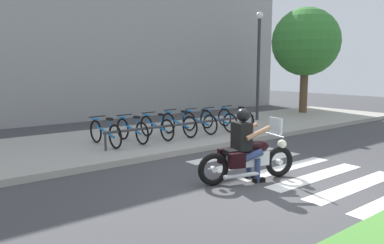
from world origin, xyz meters
TOP-DOWN VIEW (x-y plane):
  - ground_plane at (0.00, 0.00)m, footprint 48.00×48.00m
  - sidewalk at (0.00, 5.35)m, footprint 24.00×4.40m
  - crosswalk_stripe_1 at (1.08, -0.80)m, footprint 2.80×0.40m
  - crosswalk_stripe_2 at (1.08, 0.00)m, footprint 2.80×0.40m
  - crosswalk_stripe_3 at (1.08, 0.80)m, footprint 2.80×0.40m
  - crosswalk_stripe_4 at (1.08, 1.60)m, footprint 2.80×0.40m
  - crosswalk_stripe_5 at (1.08, 2.40)m, footprint 2.80×0.40m
  - motorcycle at (-0.25, 0.66)m, footprint 2.05×0.87m
  - rider at (-0.32, 0.68)m, footprint 0.72×0.65m
  - bicycle_0 at (-1.33, 4.77)m, footprint 0.48×1.67m
  - bicycle_1 at (-0.53, 4.77)m, footprint 0.48×1.60m
  - bicycle_2 at (0.27, 4.77)m, footprint 0.48×1.63m
  - bicycle_3 at (1.07, 4.77)m, footprint 0.48×1.68m
  - bicycle_4 at (1.87, 4.77)m, footprint 0.48×1.62m
  - bicycle_5 at (2.67, 4.77)m, footprint 0.48×1.70m
  - bicycle_6 at (3.47, 4.77)m, footprint 0.48×1.63m
  - bike_rack at (1.07, 4.22)m, footprint 5.39×0.07m
  - street_lamp at (5.67, 5.75)m, footprint 0.28×0.28m
  - tree_near_rack at (9.28, 6.15)m, footprint 3.09×3.09m
  - building_backdrop at (0.00, 11.05)m, footprint 24.00×1.20m

SIDE VIEW (x-z plane):
  - ground_plane at x=0.00m, z-range 0.00..0.00m
  - crosswalk_stripe_1 at x=1.08m, z-range 0.00..0.01m
  - crosswalk_stripe_2 at x=1.08m, z-range 0.00..0.01m
  - crosswalk_stripe_3 at x=1.08m, z-range 0.00..0.01m
  - crosswalk_stripe_4 at x=1.08m, z-range 0.00..0.01m
  - crosswalk_stripe_5 at x=1.08m, z-range 0.00..0.01m
  - sidewalk at x=0.00m, z-range 0.00..0.15m
  - motorcycle at x=-0.25m, z-range -0.15..1.06m
  - bicycle_5 at x=2.67m, z-range 0.12..0.87m
  - bicycle_1 at x=-0.53m, z-range 0.12..0.87m
  - bicycle_6 at x=3.47m, z-range 0.12..0.87m
  - bicycle_2 at x=0.27m, z-range 0.12..0.88m
  - bicycle_4 at x=1.87m, z-range 0.12..0.88m
  - bicycle_0 at x=-1.33m, z-range 0.12..0.88m
  - bicycle_3 at x=1.07m, z-range 0.11..0.90m
  - bike_rack at x=1.07m, z-range 0.33..0.82m
  - rider at x=-0.32m, z-range 0.10..1.54m
  - street_lamp at x=5.67m, z-range 0.46..4.81m
  - tree_near_rack at x=9.28m, z-range 0.90..5.85m
  - building_backdrop at x=0.00m, z-range 0.00..8.17m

